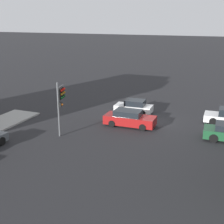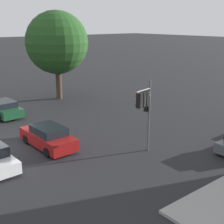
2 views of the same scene
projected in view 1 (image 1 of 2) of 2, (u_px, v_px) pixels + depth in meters
The scene contains 4 objects.
ground_plane at pixel (150, 121), 29.71m from camera, with size 300.00×300.00×0.00m, color black.
traffic_signal at pixel (61, 97), 25.59m from camera, with size 0.84×1.61×4.55m.
crossing_car_0 at pixel (130, 118), 28.32m from camera, with size 4.67×2.02×1.47m.
crossing_car_1 at pixel (134, 107), 32.19m from camera, with size 3.90×2.02×1.40m.
Camera 1 is at (-7.43, 27.42, 9.48)m, focal length 50.00 mm.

